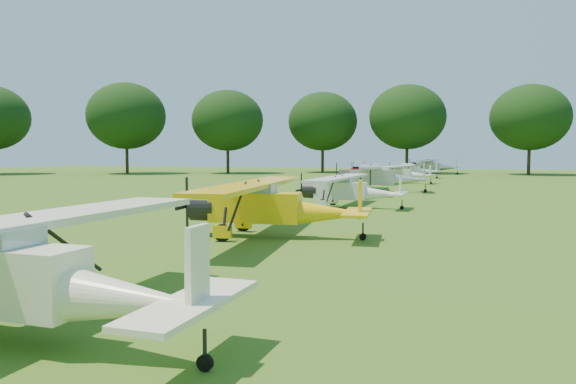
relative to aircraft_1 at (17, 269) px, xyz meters
name	(u,v)px	position (x,y,z in m)	size (l,w,h in m)	color
ground	(325,215)	(0.15, 19.47, -1.24)	(160.00, 160.00, 0.00)	#375916
tree_belt	(402,45)	(3.72, 19.63, 6.79)	(137.36, 130.27, 14.52)	black
aircraft_1	(17,269)	(0.00, 0.00, 0.00)	(6.76, 10.74, 2.12)	#FAF5CE
aircraft_2	(269,203)	(-0.06, 11.93, 0.02)	(6.92, 11.00, 2.16)	yellow
aircraft_3	(348,188)	(0.44, 23.46, -0.14)	(6.01, 9.55, 1.89)	white
aircraft_4	(379,175)	(0.11, 36.42, 0.08)	(7.24, 11.47, 2.25)	silver
aircraft_5	(401,172)	(0.35, 49.22, -0.14)	(6.05, 9.58, 1.88)	white
aircraft_6	(412,169)	(0.29, 60.99, -0.17)	(5.89, 9.33, 1.83)	white
aircraft_7	(432,165)	(1.77, 73.93, 0.03)	(6.94, 11.05, 2.18)	silver
golf_cart	(358,170)	(-8.06, 70.43, -0.63)	(2.16, 1.36, 1.82)	red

